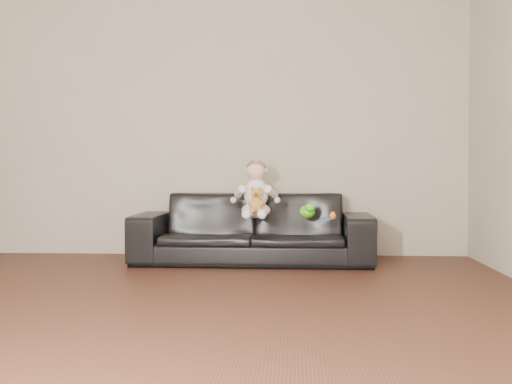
# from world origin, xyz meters

# --- Properties ---
(floor) EXTENTS (5.50, 5.50, 0.00)m
(floor) POSITION_xyz_m (0.00, 0.00, 0.00)
(floor) COLOR #432317
(floor) RESTS_ON ground
(wall_back) EXTENTS (5.00, 0.00, 5.00)m
(wall_back) POSITION_xyz_m (0.00, 2.75, 1.30)
(wall_back) COLOR #B2A995
(wall_back) RESTS_ON ground
(sofa) EXTENTS (2.04, 0.83, 0.59)m
(sofa) POSITION_xyz_m (0.55, 2.25, 0.30)
(sofa) COLOR black
(sofa) RESTS_ON floor
(baby) EXTENTS (0.33, 0.40, 0.49)m
(baby) POSITION_xyz_m (0.58, 2.14, 0.61)
(baby) COLOR #F7D1D5
(baby) RESTS_ON sofa
(teddy_bear) EXTENTS (0.11, 0.11, 0.20)m
(teddy_bear) POSITION_xyz_m (0.59, 1.99, 0.55)
(teddy_bear) COLOR #BC8235
(teddy_bear) RESTS_ON sofa
(toy_green) EXTENTS (0.14, 0.16, 0.11)m
(toy_green) POSITION_xyz_m (1.01, 2.14, 0.45)
(toy_green) COLOR #55EB1B
(toy_green) RESTS_ON sofa
(toy_rattle) EXTENTS (0.08, 0.08, 0.06)m
(toy_rattle) POSITION_xyz_m (1.22, 1.98, 0.42)
(toy_rattle) COLOR orange
(toy_rattle) RESTS_ON sofa
(toy_blue_disc) EXTENTS (0.10, 0.10, 0.01)m
(toy_blue_disc) POSITION_xyz_m (1.17, 2.00, 0.40)
(toy_blue_disc) COLOR blue
(toy_blue_disc) RESTS_ON sofa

